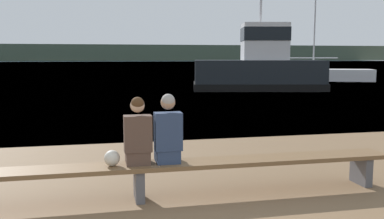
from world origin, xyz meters
The scene contains 8 objects.
water_surface centered at (0.00, 126.83, 0.00)m, with size 240.00×240.00×0.00m, color #5684A3.
far_shoreline centered at (0.00, 184.53, 3.40)m, with size 600.00×12.00×6.81m, color #384233.
bench_main centered at (0.04, 2.87, 0.41)m, with size 7.42×0.50×0.49m.
person_left centered at (0.04, 2.87, 0.89)m, with size 0.37×0.40×0.93m.
person_right centered at (0.45, 2.87, 0.91)m, with size 0.37×0.40×0.96m.
shopping_bag centered at (-0.31, 2.86, 0.60)m, with size 0.21×0.20×0.22m.
tugboat_red centered at (8.75, 20.80, 1.21)m, with size 8.03×4.88×7.02m.
moored_sailboat centered at (16.81, 28.54, 0.49)m, with size 8.51×5.39×8.38m.
Camera 1 is at (-0.46, -2.83, 1.96)m, focal length 40.00 mm.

